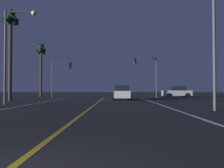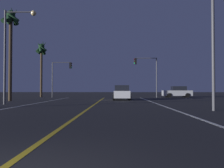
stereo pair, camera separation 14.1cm
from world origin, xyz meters
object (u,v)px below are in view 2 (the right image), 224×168
Objects in this scene: car_crossing_side at (177,92)px; traffic_light_near_left at (62,71)px; street_lamp_left_mid at (13,44)px; palm_tree_left_far at (41,52)px; car_ahead_far at (122,93)px; traffic_light_near_right at (146,68)px; palm_tree_left_mid at (11,26)px; street_lamp_right_near at (202,24)px.

traffic_light_near_left reaches higher than car_crossing_side.
palm_tree_left_far is at bearing 100.62° from street_lamp_left_mid.
car_ahead_far is 0.55× the size of street_lamp_left_mid.
palm_tree_left_mid is at bearing 33.01° from traffic_light_near_right.
street_lamp_left_mid is at bearing -64.06° from palm_tree_left_mid.
street_lamp_right_near is at bearing -58.32° from traffic_light_near_left.
car_ahead_far is 0.54× the size of street_lamp_right_near.
street_lamp_right_near is at bearing -162.36° from car_ahead_far.
street_lamp_right_near reaches higher than car_crossing_side.
car_crossing_side is 0.55× the size of street_lamp_left_mid.
traffic_light_near_left is (-17.46, -1.11, 3.12)m from car_crossing_side.
car_ahead_far is 9.18m from traffic_light_near_right.
traffic_light_near_right is 20.48m from street_lamp_left_mid.
palm_tree_left_mid is at bearing -107.14° from traffic_light_near_left.
street_lamp_left_mid reaches higher than car_crossing_side.
traffic_light_near_right is 0.65× the size of palm_tree_left_far.
palm_tree_left_far is (-16.95, 23.49, 2.07)m from street_lamp_right_near.
traffic_light_near_right is at bearing 33.01° from palm_tree_left_mid.
traffic_light_near_right is 16.76m from palm_tree_left_far.
traffic_light_near_right reaches higher than car_ahead_far.
traffic_light_near_left is (-12.58, 0.00, -0.44)m from traffic_light_near_right.
street_lamp_right_near is at bearing 79.08° from car_crossing_side.
palm_tree_left_far is at bearing 150.02° from traffic_light_near_left.
palm_tree_left_far is (-16.38, 2.20, 2.75)m from traffic_light_near_right.
traffic_light_near_left is at bearing 49.28° from car_ahead_far.
car_crossing_side is 24.61m from palm_tree_left_mid.
traffic_light_near_left is 5.44m from palm_tree_left_far.
palm_tree_left_far reaches higher than car_ahead_far.
traffic_light_near_left reaches higher than car_ahead_far.
palm_tree_left_mid reaches higher than street_lamp_right_near.
car_ahead_far is (-8.69, -8.66, 0.00)m from car_crossing_side.
palm_tree_left_mid reaches higher than traffic_light_near_left.
car_ahead_far is at bearing -40.72° from traffic_light_near_left.
car_crossing_side is 0.47× the size of palm_tree_left_far.
street_lamp_left_mid is 6.93m from palm_tree_left_mid.
street_lamp_left_mid is at bearing 131.93° from car_ahead_far.
car_crossing_side is 0.73× the size of traffic_light_near_right.
street_lamp_right_near reaches higher than traffic_light_near_right.
traffic_light_near_right is at bearing -88.48° from street_lamp_right_near.
traffic_light_near_right is (-4.89, -1.11, 3.57)m from car_crossing_side.
traffic_light_near_right reaches higher than car_crossing_side.
palm_tree_left_far is (-21.27, 1.08, 6.32)m from car_crossing_side.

